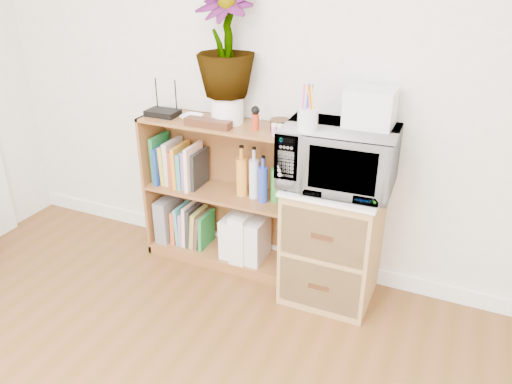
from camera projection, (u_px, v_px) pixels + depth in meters
The scene contains 21 objects.
skirting_board at pixel (280, 253), 3.32m from camera, with size 4.00×0.02×0.10m, color white.
bookshelf at pixel (222, 195), 3.15m from camera, with size 1.00×0.30×0.95m, color brown.
wicker_unit at pixel (332, 243), 2.86m from camera, with size 0.50×0.45×0.70m, color #9E7542.
microwave at pixel (338, 157), 2.62m from camera, with size 0.59×0.40×0.33m, color white.
pen_cup at pixel (308, 120), 2.49m from camera, with size 0.10×0.10×0.11m, color silver.
small_appliance at pixel (370, 107), 2.54m from camera, with size 0.24×0.20×0.19m, color silver.
router at pixel (163, 113), 3.06m from camera, with size 0.19×0.13×0.04m, color black.
white_bowl at pixel (192, 118), 2.97m from camera, with size 0.13×0.13×0.03m, color white.
plant_pot at pixel (227, 109), 2.91m from camera, with size 0.19×0.19×0.16m, color white.
potted_plant at pixel (226, 42), 2.74m from camera, with size 0.33×0.33×0.60m, color #2B6D30.
trinket_box at pixel (208, 123), 2.85m from camera, with size 0.28×0.07×0.05m, color #391C0F.
kokeshi_doll at pixel (255, 122), 2.79m from camera, with size 0.04×0.04×0.09m, color #B42E16.
wooden_bowl at pixel (280, 125), 2.79m from camera, with size 0.11×0.11×0.07m, color #341D0E.
paint_jars at pixel (280, 132), 2.70m from camera, with size 0.11×0.04×0.05m, color #DD7A88.
file_box at pixel (169, 217), 3.41m from camera, with size 0.09×0.24×0.30m, color slate.
magazine_holder_left at pixel (232, 235), 3.23m from camera, with size 0.08×0.21×0.27m, color silver.
magazine_holder_mid at pixel (244, 234), 3.19m from camera, with size 0.10×0.26×0.32m, color silver.
magazine_holder_right at pixel (258, 240), 3.16m from camera, with size 0.09×0.23×0.29m, color silver.
cookbooks at pixel (179, 164), 3.19m from camera, with size 0.32×0.20×0.31m.
liquor_bottles at pixel (258, 176), 2.98m from camera, with size 0.29×0.07×0.31m.
lower_books at pixel (192, 226), 3.35m from camera, with size 0.25×0.19×0.29m.
Camera 1 is at (1.00, -0.39, 1.86)m, focal length 35.00 mm.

